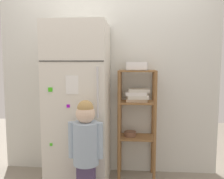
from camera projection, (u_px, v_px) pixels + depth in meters
kitchen_wall_back at (108, 81)px, 3.05m from camera, size 2.72×0.03×2.32m
refrigerator at (79, 105)px, 2.75m from camera, size 0.66×0.67×1.82m
child_standing at (86, 143)px, 2.30m from camera, size 0.34×0.25×1.04m
pantry_shelf_unit at (136, 110)px, 2.88m from camera, size 0.44×0.30×1.30m
fruit_bin at (137, 67)px, 2.82m from camera, size 0.24×0.18×0.10m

